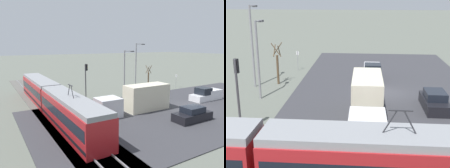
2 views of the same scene
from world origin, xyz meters
TOP-DOWN VIEW (x-y plane):
  - ground_plane at (0.00, 0.00)m, footprint 320.00×320.00m
  - road_surface at (0.00, 0.00)m, footprint 18.20×40.87m
  - light_rail_tram at (7.14, 16.05)m, footprint 26.06×2.66m
  - box_truck at (1.94, 7.05)m, footprint 2.32×9.64m
  - pickup_truck at (1.27, -4.88)m, footprint 1.91×5.23m
  - sedan_car_0 at (-3.73, 4.06)m, footprint 1.89×4.39m
  - traffic_light_pole at (10.58, 10.06)m, footprint 0.28×0.47m
  - street_tree at (11.39, -2.43)m, footprint 1.06×0.88m
  - street_lamp_near_crossing at (11.73, 2.30)m, footprint 0.36×1.95m
  - street_lamp_mid_block at (13.53, -1.38)m, footprint 0.36×1.95m
  - no_parking_sign at (10.54, -8.56)m, footprint 0.32×0.08m

SIDE VIEW (x-z plane):
  - ground_plane at x=0.00m, z-range 0.00..0.00m
  - road_surface at x=0.00m, z-range 0.00..0.08m
  - sedan_car_0 at x=-3.73m, z-range -0.06..1.49m
  - pickup_truck at x=1.27m, z-range -0.15..1.73m
  - no_parking_sign at x=10.54m, z-range 0.26..2.72m
  - box_truck at x=1.94m, z-range -0.04..3.12m
  - light_rail_tram at x=7.14m, z-range -0.53..3.79m
  - street_tree at x=11.39m, z-range -0.20..4.27m
  - traffic_light_pole at x=10.58m, z-range 0.78..6.09m
  - street_lamp_near_crossing at x=11.73m, z-range 0.61..7.76m
  - street_lamp_mid_block at x=13.53m, z-range 0.63..8.96m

